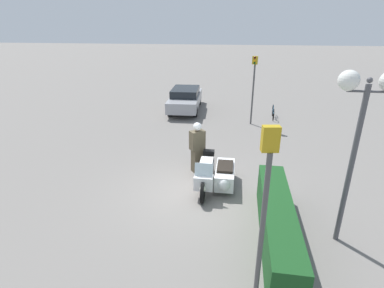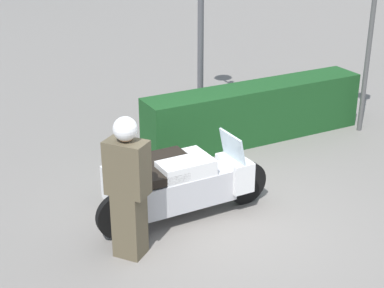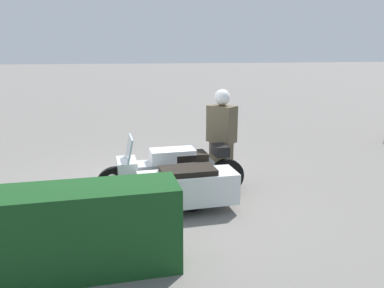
{
  "view_description": "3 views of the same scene",
  "coord_description": "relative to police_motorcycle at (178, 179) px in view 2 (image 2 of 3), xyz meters",
  "views": [
    {
      "loc": [
        8.23,
        1.28,
        4.98
      ],
      "look_at": [
        -1.59,
        -0.28,
        1.03
      ],
      "focal_mm": 28.0,
      "sensor_mm": 36.0,
      "label": 1
    },
    {
      "loc": [
        -3.82,
        -6.06,
        4.25
      ],
      "look_at": [
        -0.36,
        0.47,
        1.08
      ],
      "focal_mm": 55.0,
      "sensor_mm": 36.0,
      "label": 2
    },
    {
      "loc": [
        0.59,
        6.51,
        2.53
      ],
      "look_at": [
        -0.93,
        0.03,
        0.89
      ],
      "focal_mm": 35.0,
      "sensor_mm": 36.0,
      "label": 3
    }
  ],
  "objects": [
    {
      "name": "officer_rider",
      "position": [
        -1.06,
        -0.77,
        0.52
      ],
      "size": [
        0.56,
        0.59,
        1.86
      ],
      "rotation": [
        0.0,
        0.0,
        -2.48
      ],
      "color": "brown",
      "rests_on": "ground"
    },
    {
      "name": "traffic_light_near",
      "position": [
        4.46,
        1.09,
        1.89
      ],
      "size": [
        0.22,
        0.28,
        3.62
      ],
      "rotation": [
        0.0,
        0.0,
        3.31
      ],
      "color": "#4C4C4C",
      "rests_on": "ground"
    },
    {
      "name": "hedge_bush_curbside",
      "position": [
        2.44,
        1.68,
        0.06
      ],
      "size": [
        4.31,
        0.7,
        1.04
      ],
      "primitive_type": "cube",
      "color": "#19471E",
      "rests_on": "ground"
    },
    {
      "name": "police_motorcycle",
      "position": [
        0.0,
        0.0,
        0.0
      ],
      "size": [
        2.64,
        1.2,
        1.16
      ],
      "rotation": [
        0.0,
        0.0,
        0.01
      ],
      "color": "black",
      "rests_on": "ground"
    },
    {
      "name": "ground_plane",
      "position": [
        0.48,
        -0.69,
        -0.47
      ],
      "size": [
        160.0,
        160.0,
        0.0
      ],
      "primitive_type": "plane",
      "color": "slate"
    }
  ]
}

